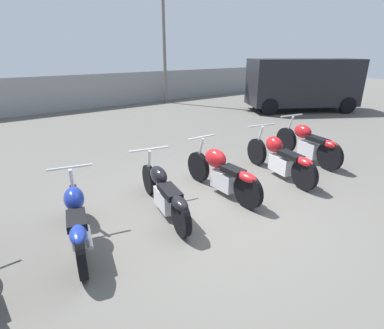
# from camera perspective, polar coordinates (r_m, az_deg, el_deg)

# --- Properties ---
(ground_plane) EXTENTS (60.00, 60.00, 0.00)m
(ground_plane) POSITION_cam_1_polar(r_m,az_deg,el_deg) (5.27, 3.97, -8.50)
(ground_plane) COLOR #5B5954
(fence_back) EXTENTS (40.00, 0.04, 1.57)m
(fence_back) POSITION_cam_1_polar(r_m,az_deg,el_deg) (14.74, -25.29, 11.94)
(fence_back) COLOR gray
(fence_back) RESTS_ON ground_plane
(light_pole_left) EXTENTS (0.70, 0.35, 7.16)m
(light_pole_left) POSITION_cam_1_polar(r_m,az_deg,el_deg) (16.20, -5.49, 26.71)
(light_pole_left) COLOR slate
(light_pole_left) RESTS_ON ground_plane
(motorcycle_slot_1) EXTENTS (0.76, 1.94, 0.98)m
(motorcycle_slot_1) POSITION_cam_1_polar(r_m,az_deg,el_deg) (4.44, -21.03, -9.82)
(motorcycle_slot_1) COLOR black
(motorcycle_slot_1) RESTS_ON ground_plane
(motorcycle_slot_2) EXTENTS (0.80, 2.10, 0.93)m
(motorcycle_slot_2) POSITION_cam_1_polar(r_m,az_deg,el_deg) (5.00, -5.36, -5.20)
(motorcycle_slot_2) COLOR black
(motorcycle_slot_2) RESTS_ON ground_plane
(motorcycle_slot_3) EXTENTS (0.65, 2.07, 0.99)m
(motorcycle_slot_3) POSITION_cam_1_polar(r_m,az_deg,el_deg) (5.66, 5.72, -1.45)
(motorcycle_slot_3) COLOR black
(motorcycle_slot_3) RESTS_ON ground_plane
(motorcycle_slot_4) EXTENTS (0.80, 2.16, 1.00)m
(motorcycle_slot_4) POSITION_cam_1_polar(r_m,az_deg,el_deg) (6.70, 16.42, 1.27)
(motorcycle_slot_4) COLOR black
(motorcycle_slot_4) RESTS_ON ground_plane
(motorcycle_slot_5) EXTENTS (0.74, 2.08, 1.04)m
(motorcycle_slot_5) POSITION_cam_1_polar(r_m,az_deg,el_deg) (7.88, 21.20, 3.77)
(motorcycle_slot_5) COLOR black
(motorcycle_slot_5) RESTS_ON ground_plane
(parked_van) EXTENTS (5.00, 4.01, 2.25)m
(parked_van) POSITION_cam_1_polar(r_m,az_deg,el_deg) (14.70, 20.26, 14.42)
(parked_van) COLOR black
(parked_van) RESTS_ON ground_plane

